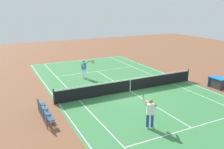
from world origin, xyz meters
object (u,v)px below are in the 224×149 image
spectator_chair_1 (45,113)px  equipment_cart_tarped (217,83)px  tennis_net (130,85)px  spectator_chair_0 (48,119)px  tennis_player_near (84,68)px  spectator_chair_3 (40,104)px  tennis_player_far (150,112)px  tennis_ball (101,84)px  spectator_chair_2 (43,108)px

spectator_chair_1 → equipment_cart_tarped: bearing=-91.1°
tennis_net → spectator_chair_0: (-2.93, 6.80, 0.03)m
spectator_chair_0 → equipment_cart_tarped: (0.50, -13.37, -0.08)m
tennis_player_near → tennis_net: bearing=-157.8°
spectator_chair_3 → equipment_cart_tarped: 13.49m
tennis_player_far → tennis_ball: 7.98m
spectator_chair_3 → tennis_player_far: bearing=-134.6°
tennis_player_far → spectator_chair_2: tennis_player_far is taller
tennis_player_near → spectator_chair_0: (-7.69, 4.86, -0.41)m
tennis_net → spectator_chair_3: (-0.68, 6.80, 0.03)m
tennis_net → equipment_cart_tarped: 7.01m
spectator_chair_3 → equipment_cart_tarped: spectator_chair_3 is taller
tennis_net → spectator_chair_1: (-2.18, 6.80, 0.03)m
tennis_net → spectator_chair_2: tennis_net is taller
tennis_ball → spectator_chair_1: spectator_chair_1 is taller
tennis_player_far → spectator_chair_0: (2.46, 4.78, -0.41)m
spectator_chair_0 → equipment_cart_tarped: 13.38m
spectator_chair_2 → equipment_cart_tarped: spectator_chair_2 is taller
tennis_ball → equipment_cart_tarped: size_ratio=0.05×
tennis_ball → spectator_chair_0: 7.74m
spectator_chair_1 → spectator_chair_3: (1.50, 0.00, 0.00)m
spectator_chair_1 → spectator_chair_2: 0.75m
tennis_player_far → equipment_cart_tarped: bearing=-71.0°
tennis_player_far → tennis_net: bearing=-20.5°
spectator_chair_2 → equipment_cart_tarped: 13.41m
spectator_chair_2 → spectator_chair_1: bearing=180.0°
spectator_chair_0 → spectator_chair_1: bearing=0.0°
spectator_chair_3 → spectator_chair_2: bearing=180.0°
spectator_chair_3 → spectator_chair_1: bearing=180.0°
tennis_player_near → tennis_player_far: same height
tennis_net → spectator_chair_2: (-1.43, 6.80, 0.03)m
tennis_player_near → spectator_chair_2: bearing=141.8°
tennis_ball → spectator_chair_3: spectator_chair_3 is taller
spectator_chair_1 → equipment_cart_tarped: 13.38m
tennis_ball → spectator_chair_0: (-5.44, 5.49, 0.49)m
tennis_player_near → tennis_player_far: (-10.15, 0.08, 0.00)m
tennis_ball → spectator_chair_3: bearing=120.1°
tennis_player_far → tennis_ball: tennis_player_far is taller
spectator_chair_1 → spectator_chair_3: 1.50m
tennis_net → spectator_chair_0: 7.41m
tennis_player_near → tennis_player_far: size_ratio=1.00×
tennis_ball → spectator_chair_0: bearing=134.7°
tennis_player_near → spectator_chair_2: tennis_player_near is taller
tennis_player_near → spectator_chair_3: (-5.43, 4.86, -0.41)m
spectator_chair_1 → spectator_chair_3: bearing=0.0°
tennis_player_near → tennis_player_far: bearing=179.5°
tennis_ball → tennis_player_near: bearing=15.7°
tennis_player_near → tennis_player_far: 10.15m
tennis_player_near → spectator_chair_0: 9.10m
tennis_net → tennis_player_near: (4.75, 1.94, 0.44)m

